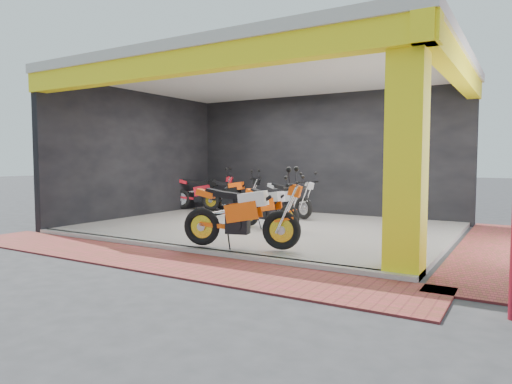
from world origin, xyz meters
TOP-DOWN VIEW (x-y plane):
  - ground at (0.00, 0.00)m, footprint 80.00×80.00m
  - showroom_floor at (0.00, 2.00)m, footprint 8.00×6.00m
  - showroom_ceiling at (0.00, 2.00)m, footprint 8.40×6.40m
  - back_wall at (0.00, 5.10)m, footprint 8.20×0.20m
  - left_wall at (-4.10, 2.00)m, footprint 0.20×6.20m
  - corner_column at (3.75, -0.75)m, footprint 0.50×0.50m
  - header_beam_front at (0.00, -1.00)m, footprint 8.40×0.30m
  - header_beam_right at (4.00, 2.00)m, footprint 0.30×6.40m
  - floor_kerb at (0.00, -1.02)m, footprint 8.00×0.20m
  - paver_front at (0.00, -1.80)m, footprint 9.00×1.40m
  - paver_right at (4.80, 2.00)m, footprint 1.40×7.00m
  - moto_hero at (1.68, -0.50)m, footprint 2.36×1.36m
  - moto_row_a at (0.90, 1.32)m, footprint 2.01×1.21m
  - moto_row_b at (0.29, 3.34)m, footprint 2.06×1.31m
  - moto_row_c at (-1.70, 3.97)m, footprint 2.06×1.02m
  - moto_row_d at (-2.80, 4.16)m, footprint 2.18×1.49m

SIDE VIEW (x-z plane):
  - ground at x=0.00m, z-range 0.00..0.00m
  - paver_front at x=0.00m, z-range 0.00..0.03m
  - paver_right at x=4.80m, z-range 0.00..0.03m
  - showroom_floor at x=0.00m, z-range 0.00..0.10m
  - floor_kerb at x=0.00m, z-range 0.00..0.10m
  - moto_row_a at x=0.90m, z-range 0.10..1.26m
  - moto_row_b at x=0.29m, z-range 0.10..1.28m
  - moto_row_c at x=-1.70m, z-range 0.10..1.31m
  - moto_row_d at x=-2.80m, z-range 0.10..1.35m
  - moto_hero at x=1.68m, z-range 0.10..1.46m
  - back_wall at x=0.00m, z-range 0.00..3.50m
  - left_wall at x=-4.10m, z-range 0.00..3.50m
  - corner_column at x=3.75m, z-range 0.00..3.50m
  - header_beam_front at x=0.00m, z-range 3.10..3.50m
  - header_beam_right at x=4.00m, z-range 3.10..3.50m
  - showroom_ceiling at x=0.00m, z-range 3.50..3.70m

